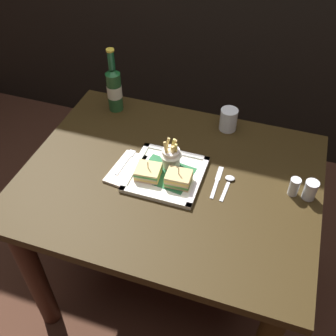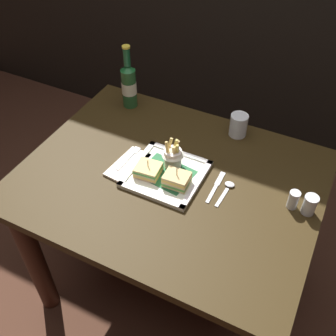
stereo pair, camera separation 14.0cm
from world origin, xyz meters
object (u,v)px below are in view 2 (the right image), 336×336
water_glass (238,126)px  fork (129,157)px  dining_table (170,204)px  salt_shaker (293,201)px  pepper_shaker (309,206)px  square_plate (166,174)px  fries_cup (173,155)px  sandwich_half_left (148,170)px  sandwich_half_right (177,179)px  knife (216,186)px  spoon (228,188)px  beer_bottle (129,84)px

water_glass → fork: size_ratio=0.65×
dining_table → salt_shaker: bearing=7.4°
pepper_shaker → square_plate: bearing=-173.6°
fries_cup → fork: fries_cup is taller
sandwich_half_left → dining_table: bearing=23.5°
square_plate → sandwich_half_right: (0.06, -0.03, 0.03)m
salt_shaker → dining_table: bearing=-172.6°
fries_cup → salt_shaker: bearing=1.1°
water_glass → fork: water_glass is taller
fries_cup → knife: size_ratio=0.71×
spoon → pepper_shaker: pepper_shaker is taller
fries_cup → spoon: size_ratio=0.90×
sandwich_half_right → fork: sandwich_half_right is taller
square_plate → water_glass: bearing=66.0°
dining_table → sandwich_half_left: 0.19m
sandwich_half_right → fries_cup: (-0.05, 0.08, 0.03)m
dining_table → knife: (0.17, 0.03, 0.15)m
sandwich_half_left → beer_bottle: bearing=128.7°
square_plate → beer_bottle: bearing=136.5°
knife → spoon: size_ratio=1.27×
fork → sandwich_half_left: bearing=-24.1°
knife → salt_shaker: size_ratio=2.38×
dining_table → fork: size_ratio=7.46×
dining_table → square_plate: 0.16m
dining_table → fork: (-0.18, 0.02, 0.16)m
knife → spoon: 0.04m
water_glass → pepper_shaker: water_glass is taller
square_plate → knife: bearing=10.1°
sandwich_half_left → water_glass: size_ratio=1.00×
square_plate → salt_shaker: (0.44, 0.06, 0.02)m
sandwich_half_right → water_glass: (0.09, 0.37, 0.01)m
square_plate → salt_shaker: salt_shaker is taller
square_plate → fries_cup: size_ratio=2.26×
salt_shaker → pepper_shaker: 0.05m
dining_table → beer_bottle: beer_bottle is taller
square_plate → sandwich_half_left: size_ratio=2.80×
sandwich_half_right → beer_bottle: size_ratio=0.32×
fries_cup → fork: bearing=-169.8°
sandwich_half_left → beer_bottle: size_ratio=0.33×
knife → pepper_shaker: 0.31m
knife → spoon: spoon is taller
spoon → salt_shaker: (0.22, 0.02, 0.03)m
sandwich_half_left → sandwich_half_right: sandwich_half_right is taller
square_plate → knife: 0.18m
dining_table → spoon: bearing=10.3°
square_plate → sandwich_half_left: (-0.06, -0.03, 0.02)m
fries_cup → spoon: 0.23m
dining_table → sandwich_half_right: (0.04, -0.03, 0.18)m
beer_bottle → dining_table: bearing=-42.3°
square_plate → pepper_shaker: 0.50m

